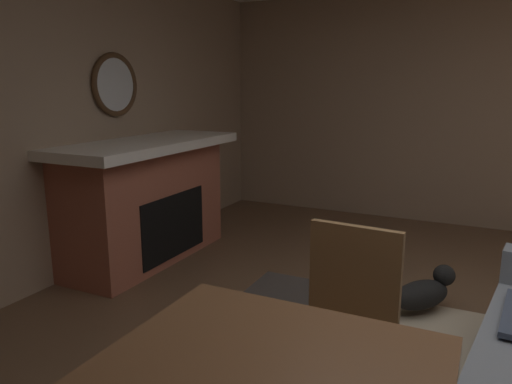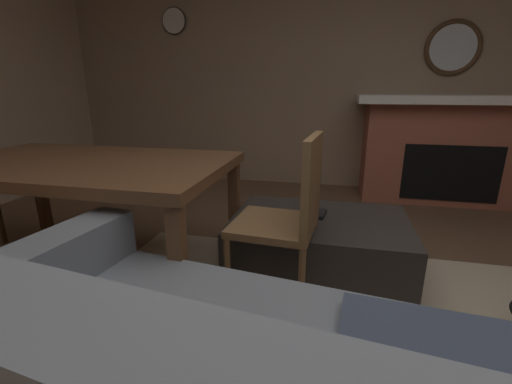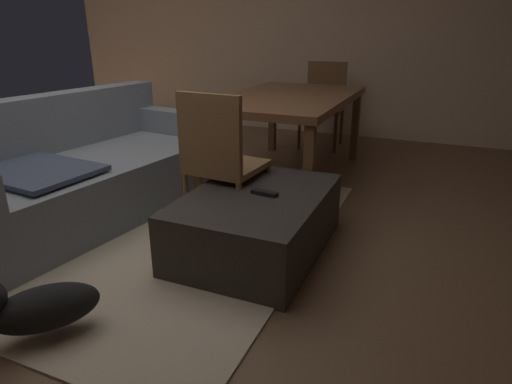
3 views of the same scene
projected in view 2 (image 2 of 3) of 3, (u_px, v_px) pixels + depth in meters
name	position (u px, v px, depth m)	size (l,w,h in m)	color
floor	(346.00, 381.00, 1.42)	(8.43, 8.43, 0.00)	brown
wall_back_fireplace_side	(349.00, 76.00, 3.96)	(7.43, 0.12, 2.59)	#9E846B
area_rug	(309.00, 339.00, 1.64)	(2.60, 2.00, 0.01)	tan
fireplace	(445.00, 148.00, 3.60)	(1.87, 0.76, 1.09)	#9E5642
round_wall_mirror	(453.00, 48.00, 3.58)	(0.55, 0.05, 0.55)	#4C331E
ottoman_coffee_table	(318.00, 245.00, 2.22)	(1.09, 0.76, 0.37)	#2D2826
tv_remote	(321.00, 214.00, 2.21)	(0.05, 0.16, 0.02)	black
dining_table	(84.00, 172.00, 2.08)	(1.75, 1.03, 0.74)	brown
dining_chair_west	(290.00, 211.00, 1.85)	(0.47, 0.47, 0.93)	brown
wall_clock	(174.00, 21.00, 4.14)	(0.31, 0.03, 0.31)	silver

